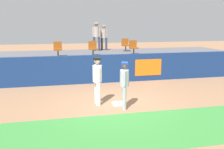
# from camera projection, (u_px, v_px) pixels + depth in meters

# --- Properties ---
(ground_plane) EXTENTS (60.00, 60.00, 0.00)m
(ground_plane) POSITION_uv_depth(u_px,v_px,m) (116.00, 104.00, 10.02)
(ground_plane) COLOR #936B4C
(grass_foreground_strip) EXTENTS (18.00, 2.80, 0.01)m
(grass_foreground_strip) POSITION_uv_depth(u_px,v_px,m) (136.00, 130.00, 7.61)
(grass_foreground_strip) COLOR #388438
(grass_foreground_strip) RESTS_ON ground_plane
(first_base) EXTENTS (0.40, 0.40, 0.08)m
(first_base) POSITION_uv_depth(u_px,v_px,m) (118.00, 104.00, 9.94)
(first_base) COLOR white
(first_base) RESTS_ON ground_plane
(player_fielder_home) EXTENTS (0.37, 0.58, 1.84)m
(player_fielder_home) POSITION_uv_depth(u_px,v_px,m) (97.00, 78.00, 9.80)
(player_fielder_home) COLOR white
(player_fielder_home) RESTS_ON ground_plane
(player_runner_visitor) EXTENTS (0.40, 0.48, 1.74)m
(player_runner_visitor) POSITION_uv_depth(u_px,v_px,m) (124.00, 82.00, 9.31)
(player_runner_visitor) COLOR #9EA3AD
(player_runner_visitor) RESTS_ON ground_plane
(field_wall) EXTENTS (18.00, 0.26, 1.48)m
(field_wall) POSITION_uv_depth(u_px,v_px,m) (100.00, 69.00, 13.42)
(field_wall) COLOR navy
(field_wall) RESTS_ON ground_plane
(bleacher_platform) EXTENTS (18.00, 4.80, 1.27)m
(bleacher_platform) POSITION_uv_depth(u_px,v_px,m) (92.00, 63.00, 15.90)
(bleacher_platform) COLOR #59595E
(bleacher_platform) RESTS_ON ground_plane
(seat_back_right) EXTENTS (0.46, 0.44, 0.84)m
(seat_back_right) POSITION_uv_depth(u_px,v_px,m) (125.00, 44.00, 16.82)
(seat_back_right) COLOR #4C4C51
(seat_back_right) RESTS_ON bleacher_platform
(seat_front_center) EXTENTS (0.47, 0.44, 0.84)m
(seat_front_center) POSITION_uv_depth(u_px,v_px,m) (93.00, 47.00, 14.57)
(seat_front_center) COLOR #4C4C51
(seat_front_center) RESTS_ON bleacher_platform
(seat_front_left) EXTENTS (0.45, 0.44, 0.84)m
(seat_front_left) POSITION_uv_depth(u_px,v_px,m) (58.00, 48.00, 14.14)
(seat_front_left) COLOR #4C4C51
(seat_front_left) RESTS_ON bleacher_platform
(seat_front_right) EXTENTS (0.46, 0.44, 0.84)m
(seat_front_right) POSITION_uv_depth(u_px,v_px,m) (133.00, 47.00, 15.10)
(seat_front_right) COLOR #4C4C51
(seat_front_right) RESTS_ON bleacher_platform
(spectator_hooded) EXTENTS (0.47, 0.39, 1.71)m
(spectator_hooded) POSITION_uv_depth(u_px,v_px,m) (104.00, 36.00, 17.45)
(spectator_hooded) COLOR #33384C
(spectator_hooded) RESTS_ON bleacher_platform
(spectator_capped) EXTENTS (0.51, 0.43, 1.88)m
(spectator_capped) POSITION_uv_depth(u_px,v_px,m) (96.00, 34.00, 17.05)
(spectator_capped) COLOR #33384C
(spectator_capped) RESTS_ON bleacher_platform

